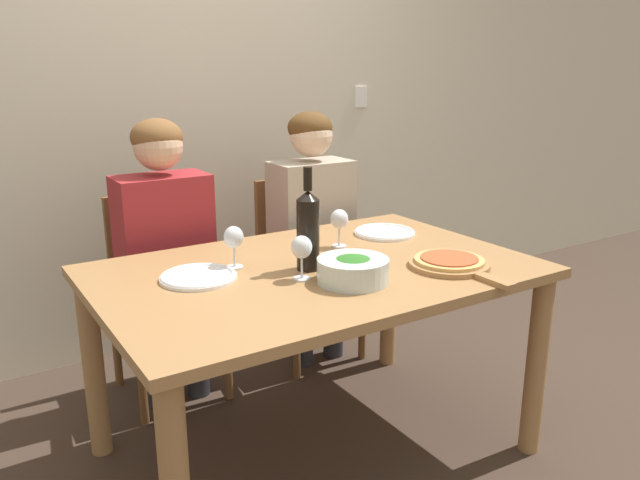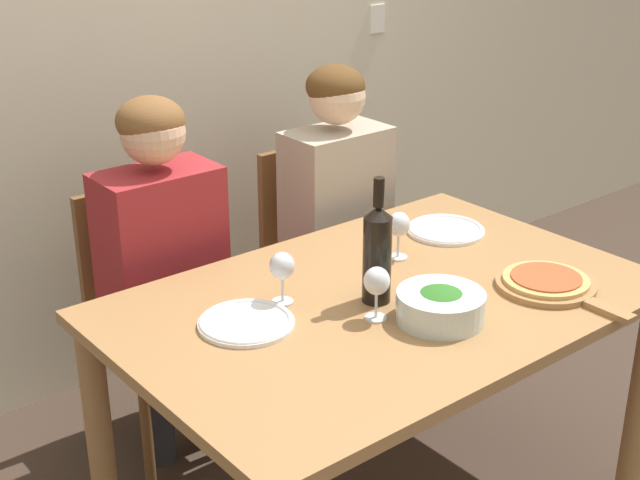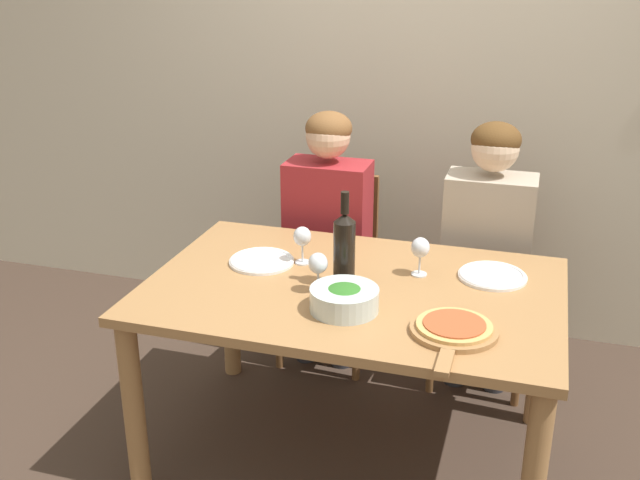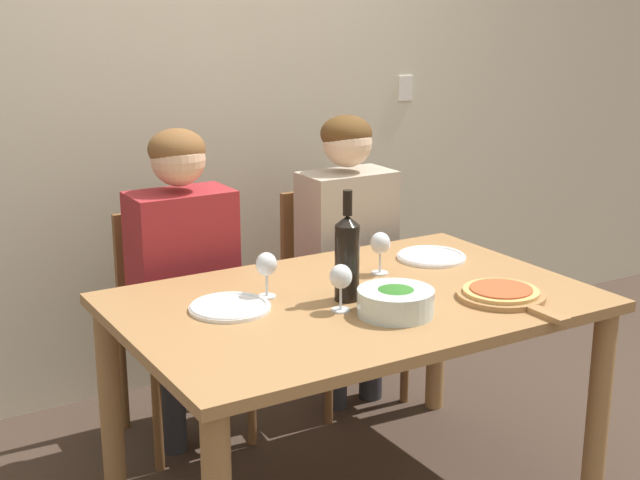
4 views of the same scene
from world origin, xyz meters
name	(u,v)px [view 3 (image 3 of 4)]	position (x,y,z in m)	size (l,w,h in m)	color
ground_plane	(350,452)	(0.00, 0.00, 0.00)	(40.00, 40.00, 0.00)	#3D2D23
back_wall	(421,67)	(0.00, 1.27, 1.35)	(10.00, 0.06, 2.70)	beige
dining_table	(353,311)	(0.00, 0.00, 0.64)	(1.51, 0.99, 0.74)	#9E7042
chair_left	(333,259)	(-0.31, 0.80, 0.48)	(0.42, 0.42, 0.88)	brown
chair_right	(485,277)	(0.42, 0.80, 0.48)	(0.42, 0.42, 0.88)	brown
person_woman	(327,217)	(-0.31, 0.69, 0.74)	(0.47, 0.51, 1.22)	#28282D
person_man	(487,234)	(0.42, 0.69, 0.74)	(0.47, 0.51, 1.22)	#28282D
wine_bottle	(344,248)	(-0.03, -0.01, 0.89)	(0.08, 0.08, 0.36)	black
broccoli_bowl	(344,299)	(0.02, -0.20, 0.78)	(0.24, 0.24, 0.09)	silver
dinner_plate_left	(262,261)	(-0.40, 0.10, 0.75)	(0.26, 0.26, 0.02)	white
dinner_plate_right	(492,276)	(0.48, 0.22, 0.75)	(0.26, 0.26, 0.02)	white
pizza_on_board	(454,330)	(0.40, -0.26, 0.76)	(0.29, 0.43, 0.04)	#9E7042
wine_glass_left	(302,238)	(-0.24, 0.15, 0.85)	(0.07, 0.07, 0.15)	silver
wine_glass_right	(420,249)	(0.21, 0.17, 0.85)	(0.07, 0.07, 0.15)	silver
wine_glass_centre	(318,265)	(-0.11, -0.09, 0.85)	(0.07, 0.07, 0.15)	silver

